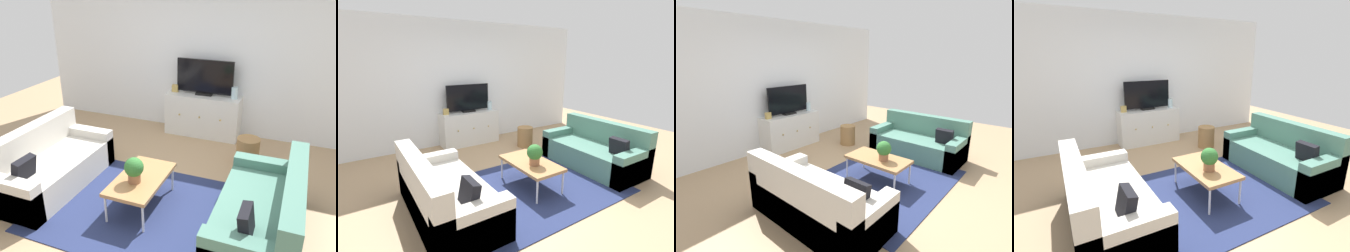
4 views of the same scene
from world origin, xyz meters
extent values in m
plane|color=tan|center=(0.00, 0.00, 0.00)|extent=(10.00, 10.00, 0.00)
cube|color=white|center=(0.00, 2.55, 1.35)|extent=(6.40, 0.12, 2.70)
cube|color=navy|center=(0.00, -0.15, 0.01)|extent=(2.50, 1.90, 0.01)
cube|color=beige|center=(-1.35, -0.10, 0.21)|extent=(0.85, 1.74, 0.41)
cube|color=beige|center=(-1.68, -0.10, 0.40)|extent=(0.20, 1.74, 0.80)
cube|color=beige|center=(-1.35, 0.68, 0.27)|extent=(0.85, 0.18, 0.53)
cube|color=beige|center=(-1.35, -0.88, 0.27)|extent=(0.85, 0.18, 0.53)
cube|color=black|center=(-1.30, -0.64, 0.53)|extent=(0.16, 0.30, 0.31)
cube|color=#4C7A6B|center=(1.35, -0.10, 0.21)|extent=(0.85, 1.74, 0.41)
cube|color=#4C7A6B|center=(1.68, -0.10, 0.40)|extent=(0.20, 1.74, 0.80)
cube|color=#4C7A6B|center=(1.35, 0.68, 0.27)|extent=(0.85, 0.18, 0.53)
cube|color=#4C7A6B|center=(1.35, -0.88, 0.27)|extent=(0.85, 0.18, 0.53)
cube|color=black|center=(1.30, -0.64, 0.53)|extent=(0.14, 0.30, 0.31)
cube|color=#A37547|center=(-0.05, -0.09, 0.38)|extent=(0.55, 0.97, 0.04)
cylinder|color=silver|center=(-0.28, -0.54, 0.18)|extent=(0.03, 0.03, 0.36)
cylinder|color=silver|center=(0.19, -0.54, 0.18)|extent=(0.03, 0.03, 0.36)
cylinder|color=silver|center=(-0.28, 0.36, 0.18)|extent=(0.03, 0.03, 0.36)
cylinder|color=silver|center=(0.19, 0.36, 0.18)|extent=(0.03, 0.03, 0.36)
cylinder|color=#936042|center=(-0.07, -0.21, 0.46)|extent=(0.15, 0.15, 0.11)
sphere|color=#2D6B2D|center=(-0.07, -0.21, 0.60)|extent=(0.23, 0.23, 0.23)
cube|color=silver|center=(0.03, 2.27, 0.37)|extent=(1.30, 0.44, 0.74)
sphere|color=#B79338|center=(-0.33, 2.04, 0.41)|extent=(0.03, 0.03, 0.03)
sphere|color=#B79338|center=(0.03, 2.04, 0.41)|extent=(0.03, 0.03, 0.03)
sphere|color=#B79338|center=(0.40, 2.04, 0.41)|extent=(0.03, 0.03, 0.03)
cube|color=black|center=(0.03, 2.29, 0.76)|extent=(0.28, 0.16, 0.04)
cube|color=black|center=(0.03, 2.29, 1.07)|extent=(0.99, 0.04, 0.57)
cylinder|color=silver|center=(0.56, 2.27, 0.84)|extent=(0.11, 0.11, 0.20)
cube|color=tan|center=(-0.50, 2.27, 0.81)|extent=(0.11, 0.07, 0.13)
cylinder|color=#9E7547|center=(0.98, 1.42, 0.22)|extent=(0.34, 0.34, 0.44)
camera|label=1|loc=(1.58, -3.28, 2.59)|focal=36.93mm
camera|label=2|loc=(-2.24, -2.82, 1.91)|focal=26.72mm
camera|label=3|loc=(-3.19, -2.12, 1.99)|focal=26.81mm
camera|label=4|loc=(-1.78, -2.62, 1.86)|focal=26.15mm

